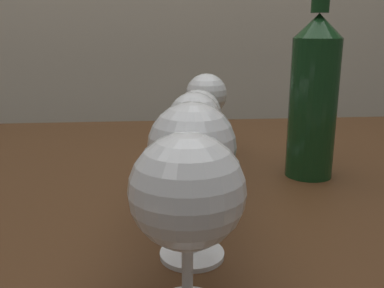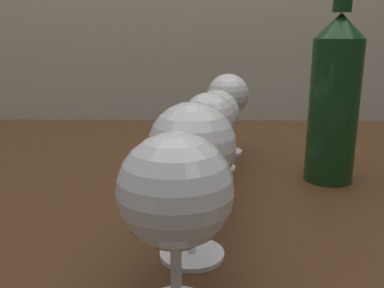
{
  "view_description": "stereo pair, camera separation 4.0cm",
  "coord_description": "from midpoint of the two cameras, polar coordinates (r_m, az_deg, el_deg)",
  "views": [
    {
      "loc": [
        -0.06,
        -0.62,
        0.94
      ],
      "look_at": [
        -0.03,
        -0.23,
        0.83
      ],
      "focal_mm": 39.89,
      "sensor_mm": 36.0,
      "label": 1
    },
    {
      "loc": [
        -0.02,
        -0.62,
        0.94
      ],
      "look_at": [
        -0.03,
        -0.23,
        0.83
      ],
      "focal_mm": 39.89,
      "sensor_mm": 36.0,
      "label": 2
    }
  ],
  "objects": [
    {
      "name": "wine_glass_port",
      "position": [
        0.68,
        -0.94,
        3.7
      ],
      "size": [
        0.08,
        0.08,
        0.13
      ],
      "color": "white",
      "rests_on": "dining_table"
    },
    {
      "name": "wine_glass_amber",
      "position": [
        0.32,
        -4.23,
        -6.88
      ],
      "size": [
        0.09,
        0.09,
        0.15
      ],
      "color": "white",
      "rests_on": "dining_table"
    },
    {
      "name": "wine_bottle",
      "position": [
        0.67,
        14.21,
        6.56
      ],
      "size": [
        0.07,
        0.07,
        0.32
      ],
      "color": "#143819",
      "rests_on": "dining_table"
    },
    {
      "name": "wine_glass_white",
      "position": [
        0.78,
        0.44,
        6.35
      ],
      "size": [
        0.08,
        0.08,
        0.15
      ],
      "color": "white",
      "rests_on": "dining_table"
    },
    {
      "name": "dining_table",
      "position": [
        0.69,
        -1.3,
        -11.31
      ],
      "size": [
        1.33,
        0.88,
        0.71
      ],
      "color": "#472B16",
      "rests_on": "ground_plane"
    },
    {
      "name": "wine_glass_merlot",
      "position": [
        0.4,
        -2.85,
        -0.94
      ],
      "size": [
        0.08,
        0.08,
        0.16
      ],
      "color": "white",
      "rests_on": "dining_table"
    },
    {
      "name": "wine_glass_cabernet",
      "position": [
        0.51,
        -2.64,
        -0.21
      ],
      "size": [
        0.08,
        0.08,
        0.13
      ],
      "color": "white",
      "rests_on": "dining_table"
    },
    {
      "name": "wine_glass_pinot",
      "position": [
        0.6,
        -1.64,
        2.99
      ],
      "size": [
        0.07,
        0.07,
        0.14
      ],
      "color": "white",
      "rests_on": "dining_table"
    }
  ]
}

